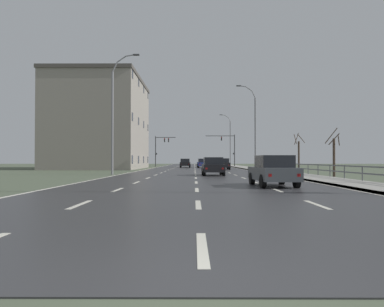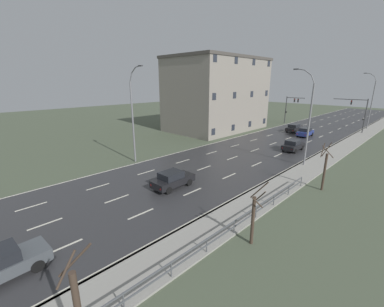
{
  "view_description": "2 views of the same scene",
  "coord_description": "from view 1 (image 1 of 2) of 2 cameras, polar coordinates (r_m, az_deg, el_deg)",
  "views": [
    {
      "loc": [
        -0.12,
        -3.6,
        1.34
      ],
      "look_at": [
        -0.43,
        50.27,
        2.28
      ],
      "focal_mm": 34.82,
      "sensor_mm": 36.0,
      "label": 1
    },
    {
      "loc": [
        17.72,
        14.66,
        9.41
      ],
      "look_at": [
        0.0,
        32.47,
        2.12
      ],
      "focal_mm": 23.28,
      "sensor_mm": 36.0,
      "label": 2
    }
  ],
  "objects": [
    {
      "name": "traffic_signal_left",
      "position": [
        75.2,
        -4.88,
        1.15
      ],
      "size": [
        4.11,
        0.36,
        6.15
      ],
      "color": "#38383A",
      "rests_on": "ground"
    },
    {
      "name": "car_near_left",
      "position": [
        19.26,
        12.32,
        -2.57
      ],
      "size": [
        1.99,
        4.18,
        1.57
      ],
      "rotation": [
        0.0,
        0.0,
        0.05
      ],
      "color": "#474C51",
      "rests_on": "ground"
    },
    {
      "name": "road_asphalt_strip",
      "position": [
        63.6,
        0.44,
        -2.2
      ],
      "size": [
        14.0,
        120.0,
        0.03
      ],
      "color": "#303033",
      "rests_on": "ground"
    },
    {
      "name": "ground_plane",
      "position": [
        51.61,
        0.46,
        -2.56
      ],
      "size": [
        160.0,
        160.0,
        0.12
      ],
      "color": "#4C5642"
    },
    {
      "name": "brick_building",
      "position": [
        59.85,
        -13.75,
        4.43
      ],
      "size": [
        12.77,
        19.4,
        13.92
      ],
      "color": "gray",
      "rests_on": "ground"
    },
    {
      "name": "street_lamp_midground",
      "position": [
        47.63,
        9.49,
        3.78
      ],
      "size": [
        2.49,
        0.24,
        10.82
      ],
      "color": "slate",
      "rests_on": "ground"
    },
    {
      "name": "car_distant",
      "position": [
        32.08,
        3.23,
        -1.96
      ],
      "size": [
        1.9,
        4.13,
        1.57
      ],
      "rotation": [
        0.0,
        0.0,
        0.02
      ],
      "color": "black",
      "rests_on": "ground"
    },
    {
      "name": "traffic_signal_right",
      "position": [
        74.12,
        5.7,
        1.25
      ],
      "size": [
        5.86,
        0.36,
        6.39
      ],
      "color": "#38383A",
      "rests_on": "ground"
    },
    {
      "name": "sidewalk_right",
      "position": [
        64.18,
        7.99,
        -2.14
      ],
      "size": [
        3.0,
        120.0,
        0.12
      ],
      "color": "gray",
      "rests_on": "ground"
    },
    {
      "name": "street_lamp_distant",
      "position": [
        79.74,
        5.79,
        1.95
      ],
      "size": [
        2.37,
        0.24,
        11.09
      ],
      "color": "slate",
      "rests_on": "ground"
    },
    {
      "name": "bare_tree_far",
      "position": [
        42.74,
        16.02,
        -0.13
      ],
      "size": [
        1.09,
        1.13,
        4.37
      ],
      "color": "#423328",
      "rests_on": "ground"
    },
    {
      "name": "car_near_right",
      "position": [
        63.19,
        1.67,
        -1.49
      ],
      "size": [
        1.99,
        4.18,
        1.57
      ],
      "rotation": [
        0.0,
        0.0,
        0.05
      ],
      "color": "navy",
      "rests_on": "ground"
    },
    {
      "name": "bare_tree_mid",
      "position": [
        32.03,
        20.92,
        -0.2
      ],
      "size": [
        1.12,
        1.13,
        3.99
      ],
      "color": "#423328",
      "rests_on": "ground"
    },
    {
      "name": "car_far_right",
      "position": [
        65.7,
        -1.05,
        -1.47
      ],
      "size": [
        1.87,
        4.12,
        1.57
      ],
      "rotation": [
        0.0,
        0.0,
        -0.01
      ],
      "color": "black",
      "rests_on": "ground"
    },
    {
      "name": "car_far_left",
      "position": [
        52.48,
        4.73,
        -1.58
      ],
      "size": [
        1.9,
        4.13,
        1.57
      ],
      "rotation": [
        0.0,
        0.0,
        0.02
      ],
      "color": "black",
      "rests_on": "ground"
    },
    {
      "name": "guardrail",
      "position": [
        26.66,
        22.31,
        -2.29
      ],
      "size": [
        0.07,
        31.53,
        1.0
      ],
      "color": "#515459",
      "rests_on": "ground"
    },
    {
      "name": "street_lamp_left_bank",
      "position": [
        34.91,
        -11.84,
        5.74
      ],
      "size": [
        2.55,
        0.24,
        11.09
      ],
      "color": "slate",
      "rests_on": "ground"
    }
  ]
}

